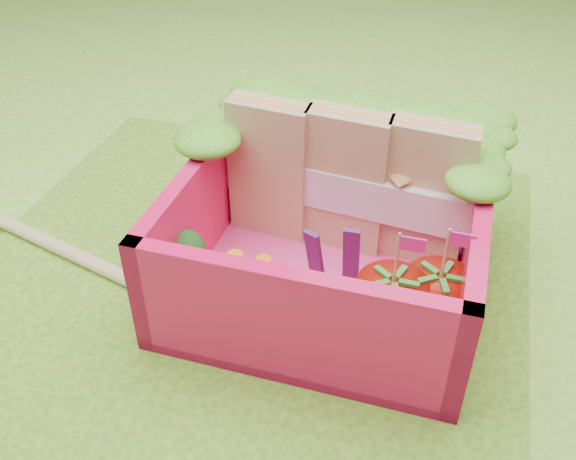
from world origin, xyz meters
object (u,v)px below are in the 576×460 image
(broccoli, at_px, (196,265))
(chopsticks, at_px, (38,237))
(bento_box, at_px, (331,233))
(strawberry_right, at_px, (436,303))
(strawberry_left, at_px, (390,308))
(sandwich_stack, at_px, (346,182))

(broccoli, distance_m, chopsticks, 1.01)
(broccoli, height_order, chopsticks, broccoli)
(bento_box, xyz_separation_m, chopsticks, (-1.48, -0.14, -0.25))
(chopsticks, bearing_deg, strawberry_right, -2.70)
(bento_box, distance_m, strawberry_left, 0.46)
(bento_box, bearing_deg, strawberry_right, -24.95)
(sandwich_stack, xyz_separation_m, strawberry_left, (0.32, -0.58, -0.19))
(broccoli, height_order, strawberry_right, strawberry_right)
(broccoli, relative_size, chopsticks, 0.14)
(sandwich_stack, height_order, strawberry_left, sandwich_stack)
(bento_box, bearing_deg, chopsticks, -174.61)
(strawberry_right, bearing_deg, strawberry_left, -154.64)
(broccoli, bearing_deg, strawberry_left, 1.39)
(sandwich_stack, distance_m, strawberry_left, 0.69)
(strawberry_left, relative_size, chopsticks, 0.22)
(strawberry_left, height_order, strawberry_right, strawberry_left)
(sandwich_stack, bearing_deg, chopsticks, -164.73)
(bento_box, height_order, chopsticks, bento_box)
(bento_box, xyz_separation_m, sandwich_stack, (0.00, 0.27, 0.11))
(broccoli, bearing_deg, bento_box, 33.55)
(broccoli, bearing_deg, sandwich_stack, 49.65)
(bento_box, relative_size, strawberry_right, 2.48)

